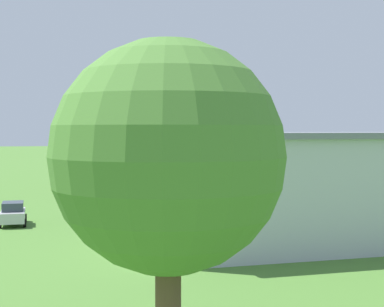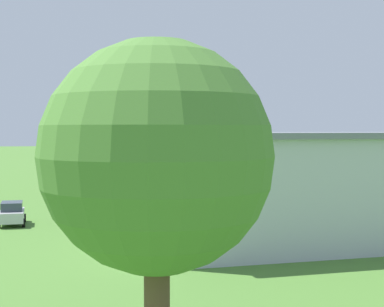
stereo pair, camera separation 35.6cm
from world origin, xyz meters
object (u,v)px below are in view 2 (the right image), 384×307
at_px(biplane, 139,126).
at_px(car_silver, 12,213).
at_px(person_by_parked_cars, 164,204).
at_px(person_beside_truck, 297,200).
at_px(person_walking_on_apron, 116,213).
at_px(hangar, 361,186).
at_px(car_blue, 102,209).
at_px(tree_behind_hangar_right, 157,158).
at_px(person_near_hangar_door, 246,198).

bearing_deg(biplane, car_silver, 61.09).
bearing_deg(person_by_parked_cars, person_beside_truck, -178.35).
distance_m(car_silver, person_walking_on_apron, 7.86).
bearing_deg(hangar, car_blue, -40.12).
bearing_deg(biplane, person_beside_truck, 116.60).
height_order(person_beside_truck, person_walking_on_apron, person_walking_on_apron).
bearing_deg(person_by_parked_cars, car_silver, 14.80).
xyz_separation_m(hangar, car_silver, (22.47, -11.97, -2.63)).
distance_m(car_silver, tree_behind_hangar_right, 34.46).
height_order(person_beside_truck, person_near_hangar_door, person_near_hangar_door).
height_order(hangar, person_near_hangar_door, hangar).
bearing_deg(biplane, car_blue, 73.61).
height_order(biplane, car_blue, biplane).
bearing_deg(person_by_parked_cars, car_blue, 21.26).
bearing_deg(person_near_hangar_door, person_beside_truck, 152.54).
bearing_deg(hangar, person_beside_truck, -99.19).
distance_m(person_walking_on_apron, tree_behind_hangar_right, 32.37).
bearing_deg(car_blue, tree_behind_hangar_right, 85.87).
distance_m(hangar, person_near_hangar_door, 18.07).
distance_m(person_near_hangar_door, tree_behind_hangar_right, 43.18).
relative_size(hangar, person_by_parked_cars, 17.69).
distance_m(car_blue, person_walking_on_apron, 3.20).
distance_m(person_beside_truck, person_walking_on_apron, 18.29).
relative_size(car_silver, person_by_parked_cars, 2.48).
distance_m(person_walking_on_apron, person_by_parked_cars, 7.14).
xyz_separation_m(biplane, person_by_parked_cars, (1.65, 22.19, -6.78)).
bearing_deg(car_blue, person_walking_on_apron, 102.44).
height_order(person_near_hangar_door, tree_behind_hangar_right, tree_behind_hangar_right).
xyz_separation_m(biplane, person_walking_on_apron, (6.47, 27.46, -6.69)).
bearing_deg(car_silver, person_beside_truck, -171.71).
distance_m(biplane, car_silver, 29.86).
bearing_deg(person_walking_on_apron, tree_behind_hangar_right, 84.23).
xyz_separation_m(hangar, car_blue, (15.56, -13.11, -2.69)).
distance_m(car_blue, person_near_hangar_door, 14.67).
xyz_separation_m(person_near_hangar_door, tree_behind_hangar_right, (16.42, 39.53, 5.68)).
height_order(biplane, car_silver, biplane).
height_order(car_silver, person_beside_truck, car_silver).
relative_size(person_beside_truck, tree_behind_hangar_right, 0.17).
xyz_separation_m(car_silver, person_beside_truck, (-25.00, -3.64, -0.12)).
relative_size(car_blue, car_silver, 1.03).
bearing_deg(car_blue, person_near_hangar_door, -161.39).
xyz_separation_m(biplane, car_silver, (14.07, 25.48, -6.69)).
relative_size(biplane, person_walking_on_apron, 5.42).
distance_m(person_beside_truck, person_near_hangar_door, 4.72).
relative_size(hangar, car_silver, 7.14).
bearing_deg(person_walking_on_apron, car_blue, -77.56).
xyz_separation_m(biplane, tree_behind_hangar_right, (9.67, 59.18, -1.06)).
bearing_deg(person_beside_truck, car_blue, 7.89).
bearing_deg(hangar, person_near_hangar_door, -84.67).
bearing_deg(tree_behind_hangar_right, car_blue, -94.13).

